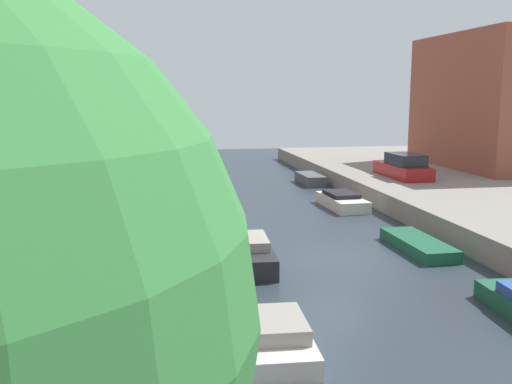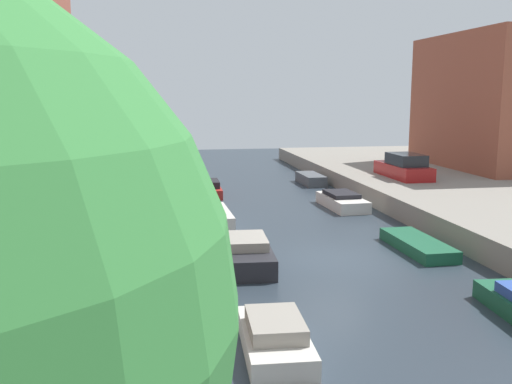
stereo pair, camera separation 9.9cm
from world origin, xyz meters
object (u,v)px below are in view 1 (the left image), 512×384
at_px(street_tree_2, 115,135).
at_px(moored_boat_left_4, 208,189).
at_px(street_tree_1, 89,154).
at_px(moored_boat_right_4, 342,201).
at_px(parked_car, 403,167).
at_px(moored_boat_left_3, 214,217).
at_px(moored_boat_right_3, 418,245).
at_px(street_tree_3, 125,127).
at_px(moored_boat_left_1, 277,337).
at_px(moored_boat_left_2, 247,254).
at_px(moored_boat_right_5, 310,179).

relative_size(street_tree_2, moored_boat_left_4, 1.40).
bearing_deg(street_tree_1, moored_boat_right_4, 59.60).
xyz_separation_m(parked_car, moored_boat_left_3, (-11.83, -6.05, -1.26)).
height_order(moored_boat_right_3, moored_boat_right_4, moored_boat_right_4).
bearing_deg(street_tree_3, moored_boat_left_4, 69.24).
bearing_deg(moored_boat_left_4, street_tree_1, -100.01).
distance_m(parked_car, moored_boat_right_3, 12.73).
bearing_deg(moored_boat_left_3, moored_boat_left_1, -89.65).
bearing_deg(moored_boat_left_2, moored_boat_left_3, 94.00).
bearing_deg(moored_boat_left_1, moored_boat_left_2, 86.68).
xyz_separation_m(street_tree_3, moored_boat_left_2, (4.09, -3.47, -4.17)).
height_order(moored_boat_left_2, moored_boat_left_4, moored_boat_left_2).
height_order(street_tree_1, street_tree_2, street_tree_1).
bearing_deg(street_tree_3, moored_boat_right_5, 51.27).
distance_m(parked_car, moored_boat_left_4, 11.59).
xyz_separation_m(moored_boat_left_1, moored_boat_left_4, (0.32, 20.70, 0.03)).
height_order(street_tree_3, moored_boat_left_2, street_tree_3).
distance_m(moored_boat_left_1, moored_boat_right_4, 17.33).
bearing_deg(moored_boat_right_3, street_tree_1, -138.20).
xyz_separation_m(street_tree_3, moored_boat_right_4, (10.60, 5.84, -4.25)).
distance_m(street_tree_1, street_tree_3, 12.22).
relative_size(parked_car, moored_boat_right_4, 1.19).
bearing_deg(street_tree_1, moored_boat_left_2, 64.92).
height_order(moored_boat_left_1, moored_boat_left_3, moored_boat_left_1).
bearing_deg(moored_boat_left_3, moored_boat_left_4, 86.93).
distance_m(moored_boat_right_3, moored_boat_right_4, 8.43).
relative_size(moored_boat_left_2, moored_boat_left_3, 0.94).
bearing_deg(moored_boat_right_4, moored_boat_left_1, -113.42).
height_order(street_tree_2, parked_car, street_tree_2).
xyz_separation_m(moored_boat_left_3, moored_boat_right_3, (7.15, -5.71, -0.10)).
bearing_deg(street_tree_2, parked_car, 44.29).
height_order(street_tree_2, street_tree_3, street_tree_2).
bearing_deg(moored_boat_right_4, moored_boat_right_5, 86.40).
xyz_separation_m(street_tree_3, moored_boat_left_3, (3.63, 3.13, -4.28)).
distance_m(moored_boat_left_2, moored_boat_right_5, 18.68).
relative_size(street_tree_3, moored_boat_right_3, 1.16).
bearing_deg(street_tree_2, moored_boat_right_5, 60.66).
bearing_deg(moored_boat_left_2, moored_boat_right_3, 7.61).
bearing_deg(street_tree_2, moored_boat_left_2, 30.75).
xyz_separation_m(moored_boat_left_1, moored_boat_right_5, (7.39, 23.90, -0.02)).
distance_m(moored_boat_left_3, moored_boat_right_3, 9.15).
height_order(street_tree_1, moored_boat_left_2, street_tree_1).
xyz_separation_m(moored_boat_left_4, moored_boat_right_5, (7.07, 3.20, -0.05)).
xyz_separation_m(moored_boat_left_1, moored_boat_right_3, (7.07, 7.47, -0.13)).
bearing_deg(parked_car, moored_boat_left_3, -152.94).
xyz_separation_m(street_tree_2, moored_boat_left_1, (3.71, -4.14, -4.36)).
distance_m(street_tree_2, moored_boat_left_2, 6.40).
xyz_separation_m(street_tree_2, parked_car, (15.47, 15.09, -3.12)).
distance_m(parked_car, moored_boat_right_5, 6.51).
distance_m(street_tree_3, moored_boat_right_4, 12.83).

